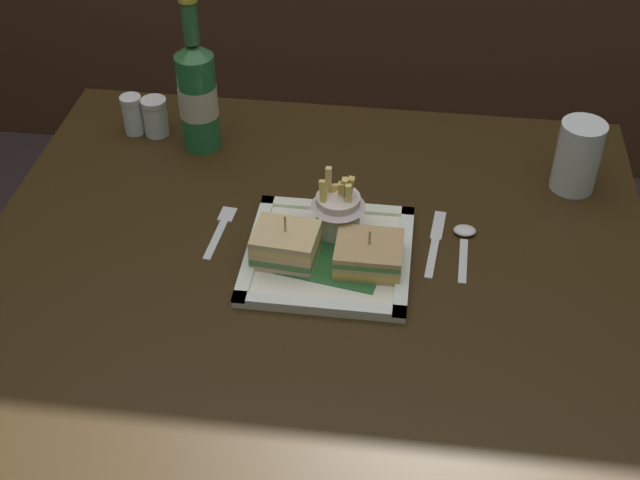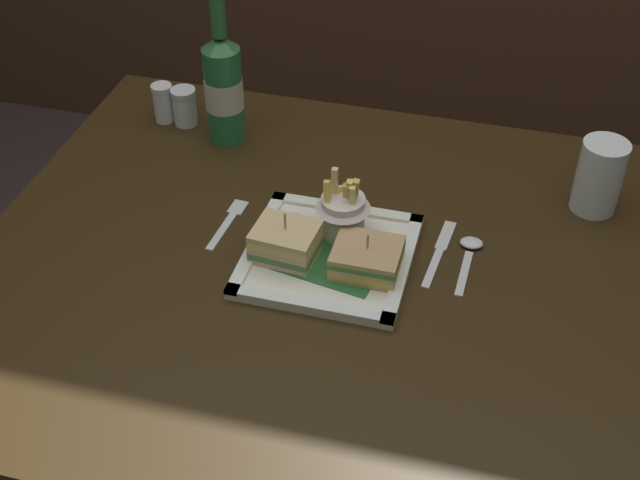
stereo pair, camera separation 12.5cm
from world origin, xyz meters
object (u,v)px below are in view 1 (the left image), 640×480
Objects in this scene: fork at (221,229)px; sandwich_half_right at (369,254)px; fries_cup at (338,207)px; spoon at (464,238)px; salt_shaker at (133,117)px; beer_bottle at (197,93)px; pepper_shaker at (156,119)px; dining_table at (312,311)px; sandwich_half_left at (286,245)px; square_plate at (329,255)px; water_glass at (577,160)px; knife at (435,240)px.

sandwich_half_right is at bearing -15.08° from fork.
fries_cup is 0.83× the size of spoon.
salt_shaker reaches higher than spoon.
beer_bottle reaches higher than spoon.
salt_shaker is 0.04m from pepper_shaker.
salt_shaker is at bearing 144.71° from sandwich_half_right.
dining_table is 10.46× the size of sandwich_half_right.
fries_cup is (0.07, 0.07, 0.02)m from sandwich_half_left.
dining_table is 0.18m from fries_cup.
sandwich_half_left is 1.41× the size of pepper_shaker.
spoon is at bearing 18.70° from square_plate.
pepper_shaker is at bearing 132.00° from sandwich_half_left.
sandwich_half_left is at bearing -164.07° from square_plate.
water_glass reaches higher than sandwich_half_right.
fries_cup is 1.56× the size of pepper_shaker.
pepper_shaker is at bearing 142.07° from sandwich_half_right.
fries_cup is at bearing 2.90° from fork.
knife is (0.22, 0.08, -0.03)m from sandwich_half_left.
fries_cup reaches higher than spoon.
fries_cup is 0.20m from spoon.
dining_table is at bearing -50.82° from beer_bottle.
beer_bottle is at bearing 133.15° from square_plate.
fries_cup is 0.47m from salt_shaker.
sandwich_half_right reaches higher than knife.
spoon is at bearing 31.40° from sandwich_half_right.
knife is at bearing 2.65° from fork.
fork is (-0.15, 0.06, 0.10)m from dining_table.
beer_bottle is (-0.27, 0.22, 0.05)m from fries_cup.
sandwich_half_left is 0.14m from fork.
fries_cup is 0.16m from knife.
salt_shaker is at bearing 156.32° from knife.
sandwich_half_left is 0.28m from spoon.
fries_cup is (0.01, 0.06, 0.05)m from square_plate.
water_glass reaches higher than spoon.
sandwich_half_left reaches higher than pepper_shaker.
beer_bottle reaches higher than salt_shaker.
pepper_shaker is (-0.29, 0.32, -0.00)m from sandwich_half_left.
beer_bottle is at bearing -10.94° from salt_shaker.
knife is 1.22× the size of spoon.
knife is at bearing -171.53° from spoon.
square_plate is 0.45m from water_glass.
fork is at bearing -176.67° from spoon.
water_glass is at bearing -3.85° from beer_bottle.
fries_cup is 1.50× the size of salt_shaker.
dining_table is 8.41× the size of water_glass.
salt_shaker is at bearing 139.39° from dining_table.
fork is at bearing -161.27° from water_glass.
pepper_shaker reaches higher than spoon.
fries_cup is (-0.05, 0.07, 0.03)m from sandwich_half_right.
sandwich_half_right is 0.41m from water_glass.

